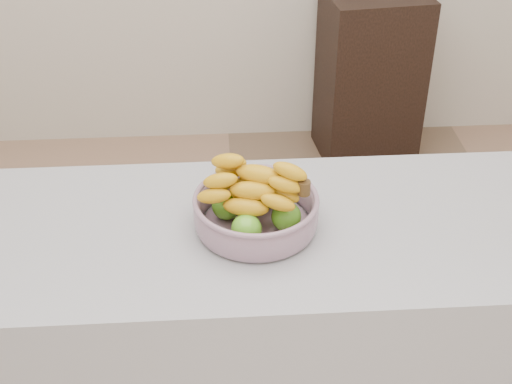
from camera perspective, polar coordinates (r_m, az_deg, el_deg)
counter at (r=2.00m, az=-0.53°, el=-13.17°), size 2.00×0.60×0.90m
cabinet at (r=3.58m, az=9.08°, el=9.07°), size 0.50×0.42×0.83m
fruit_bowl at (r=1.66m, az=-0.01°, el=-1.28°), size 0.29×0.29×0.17m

